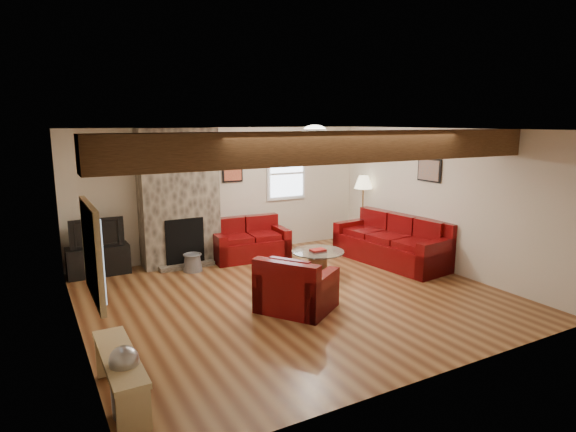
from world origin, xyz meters
name	(u,v)px	position (x,y,z in m)	size (l,w,h in m)	color
room	(294,215)	(0.00, 0.00, 1.25)	(8.00, 8.00, 8.00)	#592F17
oak_beam	(346,147)	(0.00, -1.25, 2.31)	(6.00, 0.36, 0.38)	#372210
chimney_breast	(179,199)	(-1.00, 2.49, 1.22)	(1.40, 0.67, 2.50)	#3B352E
back_window	(286,173)	(1.35, 2.71, 1.55)	(0.90, 0.08, 1.10)	silver
hatch_window	(93,252)	(-2.96, -1.50, 1.45)	(0.08, 1.00, 0.90)	tan
ceiling_dome	(315,132)	(0.90, 0.90, 2.44)	(0.40, 0.40, 0.18)	white
artwork_back	(233,169)	(0.15, 2.71, 1.70)	(0.42, 0.06, 0.52)	black
artwork_right	(429,170)	(2.96, 0.30, 1.75)	(0.06, 0.55, 0.42)	black
sofa_three	(392,240)	(2.48, 0.67, 0.43)	(2.25, 0.94, 0.87)	#440704
loveseat	(249,239)	(0.26, 2.23, 0.38)	(1.45, 0.83, 0.77)	#440704
armchair_red	(297,283)	(-0.23, -0.46, 0.39)	(0.96, 0.84, 0.78)	#440704
coffee_table	(318,263)	(0.84, 0.65, 0.22)	(0.90, 0.90, 0.47)	#402514
tv_cabinet	(98,261)	(-2.45, 2.53, 0.25)	(1.02, 0.41, 0.51)	black
television	(96,232)	(-2.45, 2.53, 0.76)	(0.87, 0.11, 0.50)	black
floor_lamp	(363,186)	(2.80, 1.98, 1.28)	(0.38, 0.38, 1.49)	#A58145
pine_bench	(121,379)	(-2.83, -1.68, 0.24)	(0.30, 1.30, 0.49)	tan
pedal_bin	(125,381)	(-2.82, -1.89, 0.33)	(0.26, 0.26, 0.66)	#9B9BA0
coal_bucket	(193,262)	(-0.96, 1.96, 0.16)	(0.34, 0.34, 0.32)	slate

